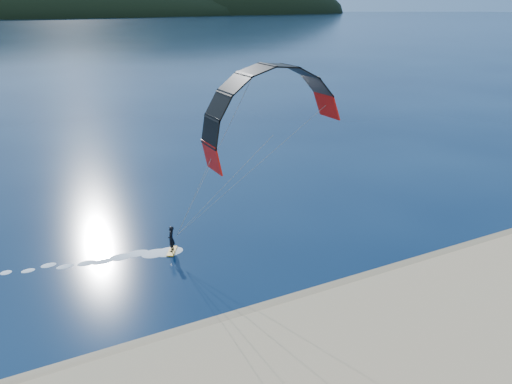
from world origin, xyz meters
The scene contains 3 objects.
ground centered at (0.00, 0.00, 0.00)m, with size 1800.00×1800.00×0.00m, color #061632.
wet_sand centered at (0.00, 4.50, 0.05)m, with size 220.00×2.50×0.10m.
kitesurfer_near centered at (3.96, 9.87, 8.30)m, with size 20.60×7.43×11.87m.
Camera 1 is at (-9.98, -15.33, 15.89)m, focal length 34.81 mm.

